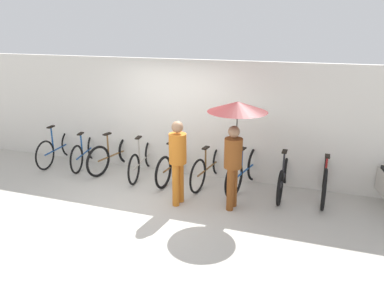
% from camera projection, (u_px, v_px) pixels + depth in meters
% --- Properties ---
extents(ground_plane, '(30.00, 30.00, 0.00)m').
position_uv_depth(ground_plane, '(149.00, 205.00, 6.99)').
color(ground_plane, '#B7B2A8').
extents(back_wall, '(15.25, 0.12, 2.53)m').
position_uv_depth(back_wall, '(182.00, 118.00, 8.20)').
color(back_wall, silver).
rests_on(back_wall, ground).
extents(parked_bicycle_0, '(0.44, 1.70, 1.00)m').
position_uv_depth(parked_bicycle_0, '(58.00, 148.00, 9.07)').
color(parked_bicycle_0, black).
rests_on(parked_bicycle_0, ground).
extents(parked_bicycle_1, '(0.49, 1.61, 1.08)m').
position_uv_depth(parked_bicycle_1, '(85.00, 151.00, 8.85)').
color(parked_bicycle_1, black).
rests_on(parked_bicycle_1, ground).
extents(parked_bicycle_2, '(0.54, 1.70, 0.96)m').
position_uv_depth(parked_bicycle_2, '(114.00, 154.00, 8.62)').
color(parked_bicycle_2, black).
rests_on(parked_bicycle_2, ground).
extents(parked_bicycle_3, '(0.44, 1.73, 1.02)m').
position_uv_depth(parked_bicycle_3, '(143.00, 160.00, 8.30)').
color(parked_bicycle_3, black).
rests_on(parked_bicycle_3, ground).
extents(parked_bicycle_4, '(0.44, 1.74, 1.00)m').
position_uv_depth(parked_bicycle_4, '(175.00, 163.00, 8.08)').
color(parked_bicycle_4, black).
rests_on(parked_bicycle_4, ground).
extents(parked_bicycle_5, '(0.44, 1.78, 1.11)m').
position_uv_depth(parked_bicycle_5, '(210.00, 166.00, 7.87)').
color(parked_bicycle_5, black).
rests_on(parked_bicycle_5, ground).
extents(parked_bicycle_6, '(0.55, 1.79, 0.98)m').
position_uv_depth(parked_bicycle_6, '(245.00, 170.00, 7.59)').
color(parked_bicycle_6, black).
rests_on(parked_bicycle_6, ground).
extents(parked_bicycle_7, '(0.44, 1.75, 1.01)m').
position_uv_depth(parked_bicycle_7, '(284.00, 176.00, 7.39)').
color(parked_bicycle_7, black).
rests_on(parked_bicycle_7, ground).
extents(parked_bicycle_8, '(0.44, 1.81, 1.02)m').
position_uv_depth(parked_bicycle_8, '(325.00, 178.00, 7.18)').
color(parked_bicycle_8, black).
rests_on(parked_bicycle_8, ground).
extents(pedestrian_leading, '(0.32, 0.32, 1.60)m').
position_uv_depth(pedestrian_leading, '(178.00, 157.00, 6.77)').
color(pedestrian_leading, '#C66B1E').
rests_on(pedestrian_leading, ground).
extents(pedestrian_center, '(1.06, 1.06, 1.96)m').
position_uv_depth(pedestrian_center, '(236.00, 124.00, 6.49)').
color(pedestrian_center, brown).
rests_on(pedestrian_center, ground).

